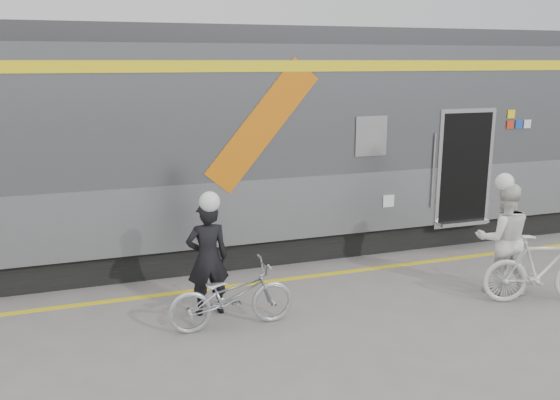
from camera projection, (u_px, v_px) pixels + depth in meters
name	position (u px, v px, depth m)	size (l,w,h in m)	color
ground	(369.00, 330.00, 7.97)	(90.00, 90.00, 0.00)	slate
train	(327.00, 137.00, 11.72)	(24.00, 3.17, 4.10)	black
safety_strip	(310.00, 276.00, 9.95)	(24.00, 0.12, 0.01)	yellow
man	(208.00, 259.00, 8.32)	(0.60, 0.39, 1.65)	black
bicycle_left	(232.00, 296.00, 7.96)	(0.60, 1.73, 0.91)	#B5B7BD
woman	(503.00, 239.00, 9.10)	(0.84, 0.66, 1.74)	silver
bicycle_right	(542.00, 269.00, 8.77)	(0.49, 1.75, 1.05)	silver
helmet_man	(206.00, 192.00, 8.10)	(0.29, 0.29, 0.29)	white
helmet_woman	(509.00, 174.00, 8.87)	(0.28, 0.28, 0.28)	white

